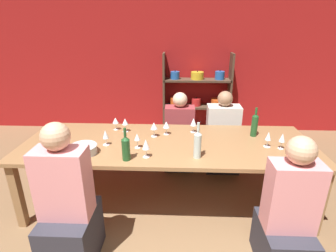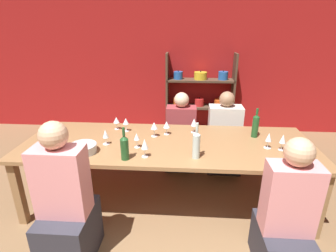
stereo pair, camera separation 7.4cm
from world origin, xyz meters
TOP-DOWN VIEW (x-y plane):
  - wall_back_red at (0.00, 3.83)m, footprint 8.80×0.06m
  - shelf_unit at (0.46, 3.63)m, footprint 1.24×0.30m
  - dining_table at (-0.01, 1.45)m, footprint 3.12×1.09m
  - mixing_bowl at (-0.82, 1.15)m, footprint 0.27×0.27m
  - wine_bottle_green at (0.29, 1.12)m, footprint 0.07×0.07m
  - wine_bottle_dark at (-0.38, 1.04)m, footprint 0.08×0.08m
  - wine_bottle_amber at (0.97, 1.67)m, footprint 0.07×0.07m
  - wine_glass_empty_a at (0.29, 1.75)m, footprint 0.07×0.07m
  - wine_glass_red_a at (-0.52, 1.74)m, footprint 0.07×0.07m
  - wine_glass_white_a at (1.16, 1.34)m, footprint 0.06×0.06m
  - wine_glass_empty_b at (-0.65, 1.36)m, footprint 0.07×0.07m
  - wine_glass_red_b at (-0.65, 1.79)m, footprint 0.07×0.07m
  - wine_glass_white_b at (-0.03, 1.67)m, footprint 0.08×0.08m
  - wine_glass_white_c at (-0.31, 1.30)m, footprint 0.06×0.06m
  - wine_glass_red_c at (-0.20, 1.10)m, footprint 0.07×0.07m
  - wine_glass_red_d at (1.04, 1.38)m, footprint 0.07×0.07m
  - wine_glass_red_e at (-0.17, 1.60)m, footprint 0.08×0.08m
  - cell_phone at (1.34, 1.29)m, footprint 0.09×0.16m
  - person_near_a at (1.01, 0.62)m, footprint 0.39×0.49m
  - person_far_a at (0.74, 2.34)m, footprint 0.45×0.57m
  - person_near_b at (-0.80, 0.60)m, footprint 0.41×0.51m
  - person_far_b at (0.13, 2.35)m, footprint 0.41×0.52m

SIDE VIEW (x-z plane):
  - person_far_b at x=0.13m, z-range -0.15..0.95m
  - person_far_a at x=0.74m, z-range -0.16..0.96m
  - person_near_a at x=1.01m, z-range -0.16..1.05m
  - person_near_b at x=-0.80m, z-range -0.17..1.12m
  - shelf_unit at x=0.46m, z-range -0.10..1.39m
  - dining_table at x=-0.01m, z-range 0.32..1.08m
  - cell_phone at x=1.34m, z-range 0.76..0.77m
  - mixing_bowl at x=-0.82m, z-range 0.77..0.86m
  - wine_glass_red_b at x=-0.65m, z-range 0.80..0.95m
  - wine_glass_red_d at x=1.04m, z-range 0.79..0.96m
  - wine_glass_white_b at x=-0.03m, z-range 0.80..0.96m
  - wine_glass_white_c at x=-0.31m, z-range 0.80..0.96m
  - wine_glass_empty_b at x=-0.65m, z-range 0.80..0.96m
  - wine_glass_white_a at x=1.16m, z-range 0.80..0.97m
  - wine_glass_red_a at x=-0.52m, z-range 0.80..0.97m
  - wine_glass_empty_a at x=0.29m, z-range 0.80..0.98m
  - wine_glass_red_e at x=-0.17m, z-range 0.80..0.98m
  - wine_bottle_dark at x=-0.38m, z-range 0.73..1.05m
  - wine_glass_red_c at x=-0.20m, z-range 0.80..0.99m
  - wine_bottle_amber at x=0.97m, z-range 0.74..1.07m
  - wine_bottle_green at x=0.29m, z-range 0.73..1.08m
  - wall_back_red at x=0.00m, z-range 0.00..2.70m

